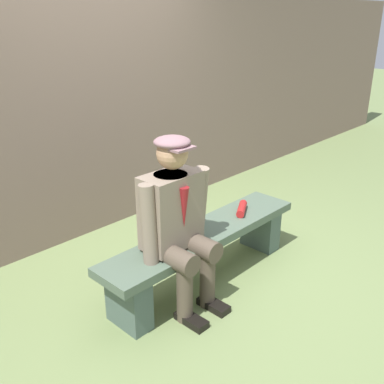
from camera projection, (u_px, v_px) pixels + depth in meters
ground_plane at (204, 279)px, 3.45m from camera, size 30.00×30.00×0.00m
bench at (204, 246)px, 3.34m from camera, size 1.81×0.37×0.43m
seated_man at (177, 219)px, 2.94m from camera, size 0.58×0.53×1.22m
rolled_magazine at (242, 209)px, 3.58m from camera, size 0.23×0.17×0.06m
stadium_wall at (87, 117)px, 3.97m from camera, size 12.00×0.24×2.12m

